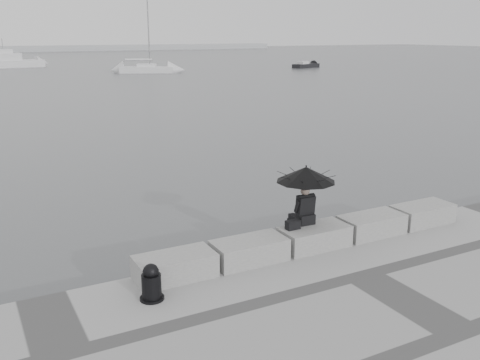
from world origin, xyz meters
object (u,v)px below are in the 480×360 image
sailboat_right (147,69)px  motor_cruiser (11,62)px  seated_person (306,180)px  mooring_bollard (151,285)px  small_motorboat (306,66)px

sailboat_right → motor_cruiser: size_ratio=1.29×
seated_person → sailboat_right: bearing=77.8°
mooring_bollard → sailboat_right: bearing=71.6°
motor_cruiser → small_motorboat: 45.76m
seated_person → small_motorboat: 73.17m
seated_person → mooring_bollard: (-4.04, -0.94, -1.24)m
mooring_bollard → motor_cruiser: bearing=86.1°
sailboat_right → motor_cruiser: sailboat_right is taller
seated_person → small_motorboat: size_ratio=0.27×
small_motorboat → sailboat_right: bearing=159.2°
sailboat_right → small_motorboat: bearing=21.7°
mooring_bollard → motor_cruiser: (5.67, 82.77, 0.09)m
sailboat_right → small_motorboat: (25.16, -1.29, -0.21)m
mooring_bollard → sailboat_right: (20.72, 62.23, -0.27)m
seated_person → sailboat_right: (16.68, 61.29, -1.51)m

